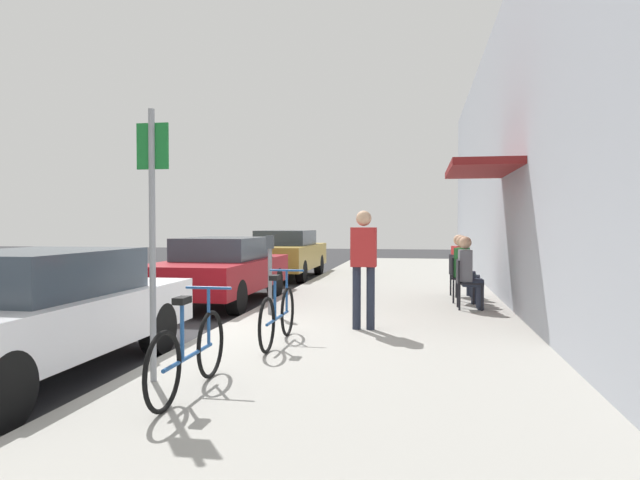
# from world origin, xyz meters

# --- Properties ---
(ground_plane) EXTENTS (60.00, 60.00, 0.00)m
(ground_plane) POSITION_xyz_m (0.00, 0.00, 0.00)
(ground_plane) COLOR #2D2D30
(sidewalk_slab) EXTENTS (4.50, 32.00, 0.12)m
(sidewalk_slab) POSITION_xyz_m (2.25, 2.00, 0.06)
(sidewalk_slab) COLOR #9E9B93
(sidewalk_slab) RESTS_ON ground_plane
(building_facade) EXTENTS (1.40, 32.00, 6.05)m
(building_facade) POSITION_xyz_m (4.65, 2.01, 3.02)
(building_facade) COLOR #999EA8
(building_facade) RESTS_ON ground_plane
(parked_car_0) EXTENTS (1.80, 4.40, 1.35)m
(parked_car_0) POSITION_xyz_m (-1.10, -2.10, 0.70)
(parked_car_0) COLOR silver
(parked_car_0) RESTS_ON ground_plane
(parked_car_1) EXTENTS (1.80, 4.40, 1.35)m
(parked_car_1) POSITION_xyz_m (-1.10, 3.72, 0.71)
(parked_car_1) COLOR maroon
(parked_car_1) RESTS_ON ground_plane
(parked_car_2) EXTENTS (1.80, 4.40, 1.44)m
(parked_car_2) POSITION_xyz_m (-1.10, 9.34, 0.75)
(parked_car_2) COLOR #A58433
(parked_car_2) RESTS_ON ground_plane
(parking_meter) EXTENTS (0.12, 0.10, 1.32)m
(parking_meter) POSITION_xyz_m (0.45, 1.80, 0.89)
(parking_meter) COLOR slate
(parking_meter) RESTS_ON sidewalk_slab
(street_sign) EXTENTS (0.32, 0.06, 2.60)m
(street_sign) POSITION_xyz_m (0.40, -2.33, 1.64)
(street_sign) COLOR gray
(street_sign) RESTS_ON sidewalk_slab
(bicycle_0) EXTENTS (0.46, 1.71, 0.90)m
(bicycle_0) POSITION_xyz_m (0.90, -2.65, 0.48)
(bicycle_0) COLOR black
(bicycle_0) RESTS_ON sidewalk_slab
(bicycle_1) EXTENTS (0.46, 1.71, 0.90)m
(bicycle_1) POSITION_xyz_m (1.16, -0.47, 0.48)
(bicycle_1) COLOR black
(bicycle_1) RESTS_ON sidewalk_slab
(cafe_chair_0) EXTENTS (0.45, 0.45, 0.87)m
(cafe_chair_0) POSITION_xyz_m (3.70, 2.99, 0.62)
(cafe_chair_0) COLOR black
(cafe_chair_0) RESTS_ON sidewalk_slab
(seated_patron_0) EXTENTS (0.43, 0.36, 1.29)m
(seated_patron_0) POSITION_xyz_m (3.76, 2.99, 0.82)
(seated_patron_0) COLOR #232838
(seated_patron_0) RESTS_ON sidewalk_slab
(cafe_chair_1) EXTENTS (0.55, 0.55, 0.87)m
(cafe_chair_1) POSITION_xyz_m (3.71, 3.85, 0.62)
(cafe_chair_1) COLOR black
(cafe_chair_1) RESTS_ON sidewalk_slab
(seated_patron_1) EXTENTS (0.51, 0.46, 1.29)m
(seated_patron_1) POSITION_xyz_m (3.76, 3.83, 0.82)
(seated_patron_1) COLOR #232838
(seated_patron_1) RESTS_ON sidewalk_slab
(cafe_chair_2) EXTENTS (0.53, 0.53, 0.87)m
(cafe_chair_2) POSITION_xyz_m (3.71, 4.76, 0.62)
(cafe_chair_2) COLOR black
(cafe_chair_2) RESTS_ON sidewalk_slab
(seated_patron_2) EXTENTS (0.49, 0.44, 1.29)m
(seated_patron_2) POSITION_xyz_m (3.76, 4.77, 0.82)
(seated_patron_2) COLOR #232838
(seated_patron_2) RESTS_ON sidewalk_slab
(pedestrian_standing) EXTENTS (0.36, 0.22, 1.70)m
(pedestrian_standing) POSITION_xyz_m (2.12, 0.71, 1.12)
(pedestrian_standing) COLOR #232838
(pedestrian_standing) RESTS_ON sidewalk_slab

